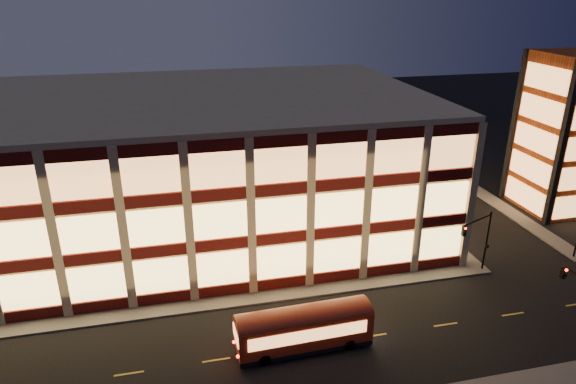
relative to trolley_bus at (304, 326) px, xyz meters
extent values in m
plane|color=black|center=(-4.41, 6.06, -1.86)|extent=(200.00, 200.00, 0.00)
cube|color=#514F4C|center=(-7.41, 7.06, -1.78)|extent=(54.00, 2.00, 0.15)
cube|color=#514F4C|center=(18.59, 23.06, -1.78)|extent=(2.00, 30.00, 0.15)
cube|color=#514F4C|center=(29.59, 23.06, -1.78)|extent=(2.00, 30.00, 0.15)
cube|color=tan|center=(-7.41, 23.06, 5.14)|extent=(50.00, 30.00, 14.00)
cube|color=tan|center=(-7.41, 23.06, 12.39)|extent=(50.40, 30.40, 0.50)
cube|color=#470C0A|center=(-7.41, 7.94, -1.21)|extent=(50.10, 0.25, 1.00)
cube|color=#FFC86B|center=(-7.41, 7.96, 0.89)|extent=(49.00, 0.20, 3.00)
cube|color=#470C0A|center=(17.71, 23.06, -1.21)|extent=(0.25, 30.10, 1.00)
cube|color=#FFC86B|center=(17.69, 23.06, 0.89)|extent=(0.20, 29.00, 3.00)
cube|color=#470C0A|center=(-7.41, 7.94, 3.19)|extent=(50.10, 0.25, 1.00)
cube|color=#FFC86B|center=(-7.41, 7.96, 5.29)|extent=(49.00, 0.20, 3.00)
cube|color=#470C0A|center=(17.71, 23.06, 3.19)|extent=(0.25, 30.10, 1.00)
cube|color=#FFC86B|center=(17.69, 23.06, 5.29)|extent=(0.20, 29.00, 3.00)
cube|color=#470C0A|center=(-7.41, 7.94, 7.59)|extent=(50.10, 0.25, 1.00)
cube|color=#FFC86B|center=(-7.41, 7.96, 9.69)|extent=(49.00, 0.20, 3.00)
cube|color=#470C0A|center=(17.71, 23.06, 7.59)|extent=(0.25, 30.10, 1.00)
cube|color=#FFC86B|center=(17.69, 23.06, 9.69)|extent=(0.20, 29.00, 3.00)
cube|color=#8C3814|center=(35.59, 18.06, 7.14)|extent=(8.00, 8.00, 18.00)
cube|color=black|center=(31.59, 14.06, 7.14)|extent=(0.60, 0.60, 18.00)
cube|color=black|center=(31.59, 22.06, 7.14)|extent=(0.60, 0.60, 18.00)
cube|color=black|center=(39.59, 22.06, 7.14)|extent=(0.60, 0.60, 18.00)
cube|color=#EB9952|center=(31.51, 18.06, -0.06)|extent=(0.16, 6.60, 2.60)
cube|color=#EB9952|center=(31.51, 18.06, 3.34)|extent=(0.16, 6.60, 2.60)
cube|color=#EB9952|center=(31.51, 18.06, 6.74)|extent=(0.16, 6.60, 2.60)
cube|color=#EB9952|center=(31.51, 18.06, 10.14)|extent=(0.16, 6.60, 2.60)
cube|color=#EB9952|center=(31.51, 18.06, 13.54)|extent=(0.16, 6.60, 2.60)
cylinder|color=black|center=(19.09, 6.86, 1.14)|extent=(0.18, 0.18, 6.00)
cylinder|color=black|center=(17.34, 6.11, 3.84)|extent=(3.56, 1.63, 0.14)
cube|color=black|center=(15.59, 5.36, 3.34)|extent=(0.32, 0.32, 0.95)
sphere|color=#FF0C05|center=(15.59, 5.18, 3.64)|extent=(0.20, 0.20, 0.20)
cube|color=black|center=(19.09, 6.66, 0.74)|extent=(0.25, 0.18, 0.28)
cube|color=black|center=(19.09, -2.44, 3.34)|extent=(0.32, 0.32, 0.95)
sphere|color=#FF0C05|center=(19.09, -2.62, 3.64)|extent=(0.20, 0.20, 0.20)
cube|color=maroon|center=(0.00, 0.00, -0.18)|extent=(9.97, 2.80, 2.28)
cube|color=black|center=(0.00, 0.00, -1.51)|extent=(9.97, 2.80, 0.35)
cylinder|color=black|center=(-3.13, -1.19, -1.41)|extent=(0.90, 0.33, 0.89)
cylinder|color=black|center=(-3.20, 0.98, -1.41)|extent=(0.90, 0.33, 0.89)
cylinder|color=black|center=(3.20, -0.98, -1.41)|extent=(0.90, 0.33, 0.89)
cylinder|color=black|center=(3.13, 1.19, -1.41)|extent=(0.90, 0.33, 0.89)
cube|color=#EB9952|center=(0.04, -1.27, 0.12)|extent=(8.71, 0.35, 0.99)
cube|color=#EB9952|center=(-0.04, 1.27, 0.12)|extent=(8.71, 0.35, 0.99)
camera|label=1|loc=(-8.08, -29.58, 23.11)|focal=32.00mm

